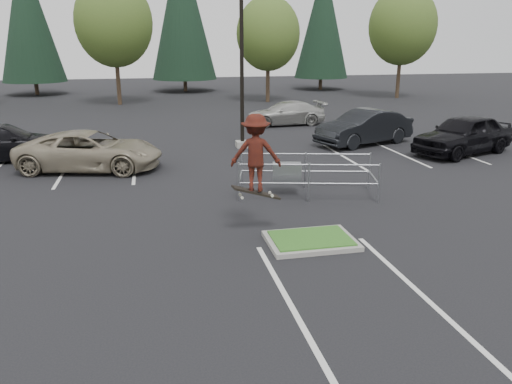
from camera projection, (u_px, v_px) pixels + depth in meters
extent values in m
plane|color=black|center=(311.00, 243.00, 12.62)|extent=(120.00, 120.00, 0.00)
cube|color=gray|center=(311.00, 241.00, 12.61)|extent=(2.20, 1.60, 0.12)
cube|color=#23561B|center=(311.00, 238.00, 12.59)|extent=(1.95, 1.35, 0.05)
cube|color=silver|center=(135.00, 167.00, 20.13)|extent=(0.12, 5.20, 0.01)
cube|color=silver|center=(64.00, 171.00, 19.59)|extent=(0.12, 5.20, 0.01)
cube|color=silver|center=(344.00, 157.00, 21.95)|extent=(0.12, 5.20, 0.01)
cube|color=silver|center=(401.00, 154.00, 22.49)|extent=(0.12, 5.20, 0.01)
cube|color=silver|center=(454.00, 151.00, 23.04)|extent=(0.12, 5.20, 0.01)
cube|color=silver|center=(293.00, 308.00, 9.55)|extent=(0.12, 6.00, 0.01)
cube|color=silver|center=(421.00, 294.00, 10.09)|extent=(0.12, 6.00, 0.01)
cube|color=gray|center=(242.00, 144.00, 23.90)|extent=(0.60, 0.60, 0.30)
cylinder|color=black|center=(242.00, 39.00, 22.49)|extent=(0.18, 0.18, 10.00)
cylinder|color=#38281C|center=(118.00, 82.00, 39.43)|extent=(0.32, 0.32, 3.50)
ellipsoid|color=#3E5C22|center=(114.00, 22.00, 38.12)|extent=(5.89, 5.89, 6.77)
sphere|color=#3E5C22|center=(122.00, 32.00, 38.17)|extent=(3.68, 3.68, 3.68)
sphere|color=#3E5C22|center=(108.00, 30.00, 38.55)|extent=(4.05, 4.05, 4.05)
cylinder|color=#38281C|center=(268.00, 83.00, 41.26)|extent=(0.32, 0.32, 3.04)
ellipsoid|color=#3E5C22|center=(268.00, 34.00, 40.12)|extent=(5.12, 5.12, 5.89)
sphere|color=#3E5C22|center=(276.00, 42.00, 40.14)|extent=(3.20, 3.20, 3.20)
sphere|color=#3E5C22|center=(261.00, 40.00, 40.53)|extent=(3.52, 3.52, 3.52)
cylinder|color=#38281C|center=(398.00, 78.00, 44.09)|extent=(0.32, 0.32, 3.42)
ellipsoid|color=#3E5C22|center=(403.00, 26.00, 42.81)|extent=(5.76, 5.76, 6.62)
sphere|color=#3E5C22|center=(410.00, 35.00, 42.86)|extent=(3.60, 3.60, 3.60)
sphere|color=#3E5C22|center=(394.00, 32.00, 43.24)|extent=(3.96, 3.96, 3.96)
cylinder|color=#38281C|center=(37.00, 88.00, 47.04)|extent=(0.36, 0.36, 1.20)
cone|color=black|center=(27.00, 15.00, 45.14)|extent=(5.72, 5.72, 11.80)
cylinder|color=#38281C|center=(185.00, 85.00, 50.32)|extent=(0.36, 0.36, 1.20)
cone|color=black|center=(182.00, 9.00, 48.21)|extent=(6.38, 6.38, 13.30)
cylinder|color=#38281C|center=(320.00, 83.00, 52.21)|extent=(0.36, 0.36, 1.20)
cone|color=black|center=(323.00, 20.00, 50.39)|extent=(5.50, 5.50, 11.30)
cylinder|color=gray|center=(239.00, 182.00, 15.73)|extent=(0.07, 0.07, 1.26)
cylinder|color=gray|center=(242.00, 170.00, 17.20)|extent=(0.07, 0.07, 1.26)
cylinder|color=gray|center=(309.00, 183.00, 15.68)|extent=(0.07, 0.07, 1.26)
cylinder|color=gray|center=(305.00, 170.00, 17.15)|extent=(0.07, 0.07, 1.26)
cylinder|color=gray|center=(379.00, 183.00, 15.62)|extent=(0.07, 0.07, 1.26)
cylinder|color=gray|center=(369.00, 171.00, 17.10)|extent=(0.07, 0.07, 1.26)
cylinder|color=gray|center=(309.00, 183.00, 15.69)|extent=(4.29, 1.09, 0.05)
cylinder|color=gray|center=(309.00, 165.00, 15.51)|extent=(4.29, 1.09, 0.05)
cylinder|color=gray|center=(305.00, 171.00, 17.16)|extent=(4.29, 1.09, 0.05)
cylinder|color=gray|center=(306.00, 154.00, 16.98)|extent=(4.29, 1.09, 0.05)
cube|color=gray|center=(287.00, 171.00, 16.38)|extent=(1.04, 0.78, 0.53)
cube|color=black|center=(256.00, 192.00, 12.99)|extent=(1.29, 0.48, 0.44)
cylinder|color=beige|center=(242.00, 198.00, 12.81)|extent=(0.08, 0.05, 0.08)
cylinder|color=beige|center=(240.00, 195.00, 13.06)|extent=(0.08, 0.05, 0.08)
cylinder|color=beige|center=(272.00, 196.00, 12.97)|extent=(0.08, 0.05, 0.08)
cylinder|color=beige|center=(270.00, 193.00, 13.22)|extent=(0.08, 0.05, 0.08)
imported|color=maroon|center=(256.00, 153.00, 12.69)|extent=(1.42, 1.02, 1.99)
imported|color=gray|center=(89.00, 151.00, 19.60)|extent=(5.95, 3.74, 1.53)
imported|color=black|center=(1.00, 142.00, 21.14)|extent=(5.51, 2.61, 1.55)
imported|color=black|center=(364.00, 127.00, 24.45)|extent=(5.38, 3.43, 1.67)
imported|color=black|center=(464.00, 134.00, 22.38)|extent=(5.59, 3.80, 1.77)
imported|color=#B1B1AB|center=(286.00, 113.00, 30.12)|extent=(4.91, 2.18, 1.40)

